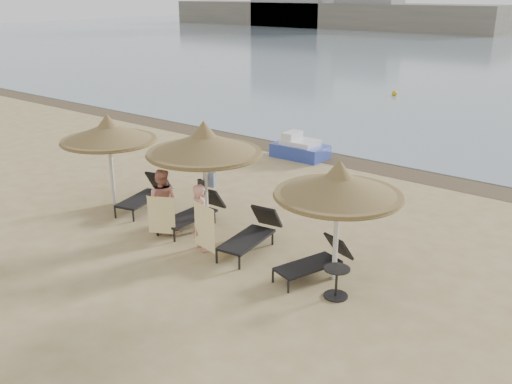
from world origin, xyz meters
TOP-DOWN VIEW (x-y plane):
  - ground at (0.00, 0.00)m, footprint 160.00×160.00m
  - wet_sand_strip at (0.00, 9.40)m, footprint 200.00×1.60m
  - far_shore at (-25.10, 77.82)m, footprint 150.00×54.80m
  - palapa_left at (-3.97, 1.13)m, footprint 2.75×2.75m
  - palapa_center at (-0.50, 1.43)m, footprint 2.97×2.97m
  - palapa_right at (3.55, 1.21)m, footprint 2.75×2.75m
  - lounger_far_left at (-3.03, 1.58)m, footprint 1.15×2.13m
  - lounger_near_left at (-0.94, 1.46)m, footprint 0.72×2.06m
  - lounger_near_right at (1.19, 1.29)m, footprint 0.97×2.15m
  - lounger_far_right at (3.18, 1.08)m, footprint 1.14×1.95m
  - side_table at (4.01, 0.53)m, footprint 0.54×0.54m
  - person_left at (-1.26, 0.59)m, footprint 1.10×0.98m
  - person_right at (0.25, 0.46)m, footprint 1.04×0.84m
  - towel_left at (-0.91, 0.24)m, footprint 0.62×0.36m
  - towel_right at (0.60, 0.21)m, footprint 0.78×0.16m
  - bag_patterned at (-0.50, 1.61)m, footprint 0.33×0.13m
  - bag_dark at (-0.50, 1.27)m, footprint 0.27×0.18m
  - pedal_boat at (-2.51, 8.71)m, footprint 2.06×1.25m
  - buoy_left at (-5.59, 23.32)m, footprint 0.33×0.33m

SIDE VIEW (x-z plane):
  - ground at x=0.00m, z-range 0.00..0.00m
  - wet_sand_strip at x=0.00m, z-range 0.00..0.01m
  - buoy_left at x=-5.59m, z-range 0.00..0.33m
  - side_table at x=4.01m, z-range -0.02..0.64m
  - pedal_boat at x=-2.51m, z-range -0.12..0.82m
  - lounger_far_right at x=3.18m, z-range -0.04..0.79m
  - lounger_far_left at x=-3.03m, z-range -0.05..0.86m
  - lounger_near_left at x=-0.94m, z-range -0.05..0.87m
  - lounger_near_right at x=1.19m, z-range -0.05..0.88m
  - towel_left at x=-0.91m, z-range 0.19..1.17m
  - towel_right at x=0.60m, z-range 0.21..1.32m
  - person_right at x=0.25m, z-range 0.00..1.96m
  - person_left at x=-1.26m, z-range 0.00..2.02m
  - bag_dark at x=-0.50m, z-range 1.06..1.43m
  - bag_patterned at x=-0.50m, z-range 1.16..1.57m
  - palapa_left at x=-3.97m, z-range 0.81..3.53m
  - palapa_right at x=3.55m, z-range 0.81..3.53m
  - palapa_center at x=-0.50m, z-range 0.87..3.82m
  - far_shore at x=-25.10m, z-range -3.09..8.91m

